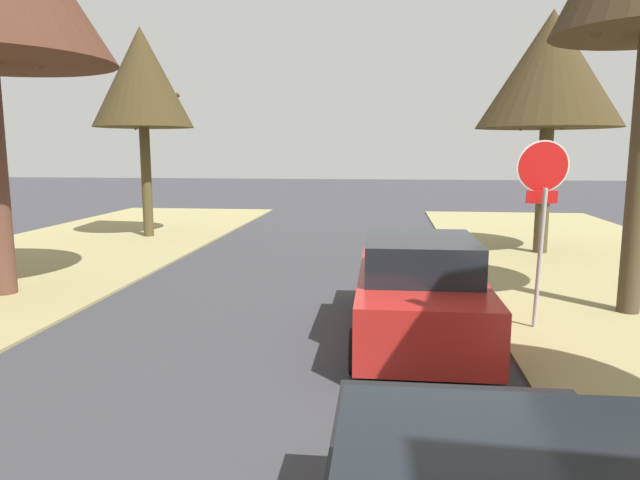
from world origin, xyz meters
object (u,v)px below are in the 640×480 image
at_px(stop_sign_far, 542,194).
at_px(parked_sedan_red, 419,291).
at_px(street_tree_left_far, 142,79).
at_px(street_tree_right_far, 551,71).

distance_m(stop_sign_far, parked_sedan_red, 2.44).
bearing_deg(street_tree_left_far, street_tree_right_far, -7.93).
bearing_deg(stop_sign_far, street_tree_left_far, 139.35).
relative_size(stop_sign_far, parked_sedan_red, 0.67).
relative_size(street_tree_right_far, parked_sedan_red, 1.46).
relative_size(stop_sign_far, street_tree_right_far, 0.46).
bearing_deg(stop_sign_far, parked_sedan_red, -163.71).
distance_m(street_tree_right_far, street_tree_left_far, 12.16).
bearing_deg(parked_sedan_red, street_tree_right_far, 63.88).
height_order(street_tree_left_far, parked_sedan_red, street_tree_left_far).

